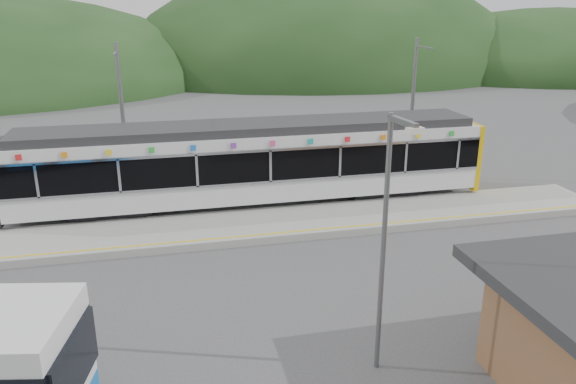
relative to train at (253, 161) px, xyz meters
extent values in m
plane|color=#4C4C4F|center=(1.57, -6.00, -2.06)|extent=(120.00, 120.00, 0.00)
ellipsoid|color=#1E3D19|center=(17.57, 48.00, -2.06)|extent=(52.00, 39.00, 26.00)
ellipsoid|color=#1E3D19|center=(46.57, 42.00, -2.06)|extent=(44.00, 33.00, 16.00)
cube|color=#9E9E99|center=(1.57, -2.70, -1.91)|extent=(26.00, 3.20, 0.30)
cube|color=yellow|center=(1.57, -4.00, -1.76)|extent=(26.00, 0.10, 0.01)
cube|color=black|center=(-6.02, 0.00, -1.76)|extent=(3.20, 2.20, 0.56)
cube|color=black|center=(5.98, 0.00, -1.76)|extent=(3.20, 2.20, 0.56)
cube|color=silver|center=(-0.02, 0.00, -1.02)|extent=(20.00, 2.90, 0.92)
cube|color=black|center=(-0.02, 0.00, 0.16)|extent=(20.00, 2.96, 1.45)
cube|color=silver|center=(-0.02, -1.50, -0.51)|extent=(20.00, 0.05, 0.10)
cube|color=silver|center=(-0.02, -1.50, 0.84)|extent=(20.00, 0.05, 0.10)
cube|color=silver|center=(-0.02, 0.00, 1.11)|extent=(20.00, 2.90, 0.45)
cube|color=#2D2D30|center=(-0.02, 0.00, 1.52)|extent=(19.40, 2.50, 0.36)
cube|color=#E5B50C|center=(10.10, 0.00, -0.16)|extent=(0.24, 2.92, 3.00)
cube|color=black|center=(-10.12, 0.00, -0.16)|extent=(0.20, 2.92, 3.00)
cube|color=silver|center=(-8.52, -1.50, 0.16)|extent=(0.10, 0.05, 1.35)
cube|color=silver|center=(-5.52, -1.50, 0.16)|extent=(0.10, 0.05, 1.35)
cube|color=silver|center=(-2.52, -1.50, 0.16)|extent=(0.10, 0.05, 1.35)
cube|color=silver|center=(0.48, -1.50, 0.16)|extent=(0.10, 0.05, 1.35)
cube|color=silver|center=(3.48, -1.50, 0.16)|extent=(0.10, 0.05, 1.35)
cube|color=silver|center=(6.48, -1.50, 0.16)|extent=(0.10, 0.05, 1.35)
cube|color=silver|center=(8.98, -1.50, 0.16)|extent=(0.10, 0.05, 1.35)
cube|color=red|center=(-9.02, -1.49, 1.12)|extent=(0.22, 0.04, 0.22)
cube|color=orange|center=(-7.42, -1.49, 1.12)|extent=(0.22, 0.04, 0.22)
cube|color=yellow|center=(-5.82, -1.49, 1.12)|extent=(0.22, 0.04, 0.22)
cube|color=green|center=(-4.22, -1.49, 1.12)|extent=(0.22, 0.04, 0.22)
cube|color=blue|center=(-2.62, -1.49, 1.12)|extent=(0.22, 0.04, 0.22)
cube|color=purple|center=(-1.02, -1.49, 1.12)|extent=(0.22, 0.04, 0.22)
cube|color=#E54C8C|center=(0.58, -1.49, 1.12)|extent=(0.22, 0.04, 0.22)
cube|color=#19A5A5|center=(2.18, -1.49, 1.12)|extent=(0.22, 0.04, 0.22)
cube|color=red|center=(3.78, -1.49, 1.12)|extent=(0.22, 0.04, 0.22)
cube|color=orange|center=(5.38, -1.49, 1.12)|extent=(0.22, 0.04, 0.22)
cube|color=yellow|center=(6.98, -1.49, 1.12)|extent=(0.22, 0.04, 0.22)
cube|color=green|center=(8.58, -1.49, 1.12)|extent=(0.22, 0.04, 0.22)
cylinder|color=slate|center=(-5.43, 2.60, 1.44)|extent=(0.18, 0.18, 7.00)
cube|color=slate|center=(-5.43, 1.80, 4.54)|extent=(0.08, 1.80, 0.08)
cylinder|color=slate|center=(8.57, 2.60, 1.44)|extent=(0.18, 0.18, 7.00)
cube|color=slate|center=(8.57, 1.80, 4.54)|extent=(0.08, 1.80, 0.08)
cylinder|color=slate|center=(1.01, -12.20, 1.14)|extent=(0.12, 0.12, 6.40)
cube|color=slate|center=(1.01, -12.68, 4.23)|extent=(0.24, 1.07, 0.12)
cube|color=silver|center=(1.01, -13.16, 4.14)|extent=(0.37, 0.22, 0.12)
camera|label=1|loc=(-3.82, -23.26, 6.58)|focal=35.00mm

